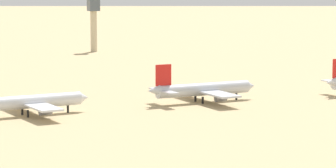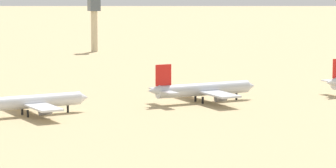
% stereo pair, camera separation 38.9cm
% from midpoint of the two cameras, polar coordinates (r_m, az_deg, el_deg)
% --- Properties ---
extents(ground, '(4000.00, 4000.00, 0.00)m').
position_cam_midpoint_polar(ground, '(272.72, 1.89, -0.97)').
color(ground, tan).
extents(parked_jet_navy_3, '(35.81, 30.28, 11.82)m').
position_cam_midpoint_polar(parked_jet_navy_3, '(242.91, -9.07, -1.17)').
color(parked_jet_navy_3, silver).
rests_on(parked_jet_navy_3, ground).
extents(parked_jet_red_4, '(37.06, 31.16, 12.24)m').
position_cam_midpoint_polar(parked_jet_red_4, '(264.52, 2.29, -0.35)').
color(parked_jet_red_4, silver).
rests_on(parked_jet_red_4, ground).
extents(control_tower, '(5.20, 5.20, 25.85)m').
position_cam_midpoint_polar(control_tower, '(432.83, -4.82, 4.17)').
color(control_tower, '#C6B793').
rests_on(control_tower, ground).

